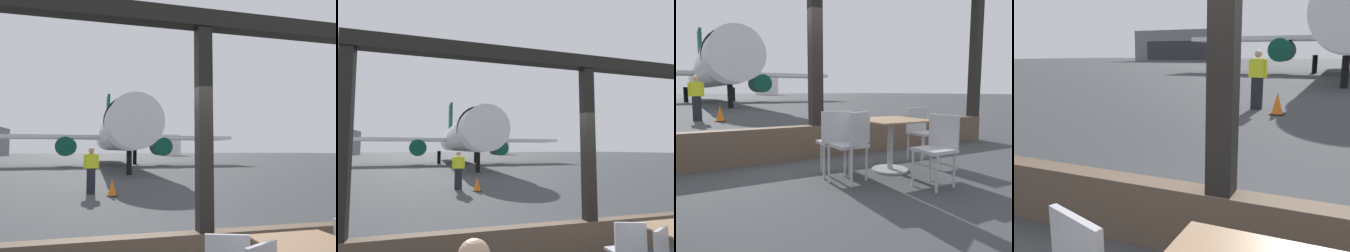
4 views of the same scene
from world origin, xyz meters
TOP-DOWN VIEW (x-y plane):
  - ground_plane at (0.00, 40.00)m, footprint 220.00×220.00m
  - window_frame at (0.00, 0.00)m, footprint 8.21×0.24m
  - cafe_chair_aisle_left at (-0.25, -1.26)m, footprint 0.48×0.48m
  - airplane at (0.94, 29.96)m, footprint 25.91×34.07m
  - ground_crew_worker at (-1.48, 8.17)m, footprint 0.56×0.22m
  - traffic_cone at (-0.75, 7.38)m, footprint 0.36×0.36m
  - fuel_storage_tank at (20.24, 83.11)m, footprint 6.54×6.54m

SIDE VIEW (x-z plane):
  - ground_plane at x=0.00m, z-range 0.00..0.00m
  - traffic_cone at x=-0.75m, z-range -0.02..0.60m
  - cafe_chair_aisle_left at x=-0.25m, z-range 0.09..0.97m
  - ground_crew_worker at x=-1.48m, z-range 0.03..1.77m
  - window_frame at x=0.00m, z-range -0.46..3.11m
  - fuel_storage_tank at x=20.24m, z-range 0.00..5.84m
  - airplane at x=0.94m, z-range -1.73..8.25m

